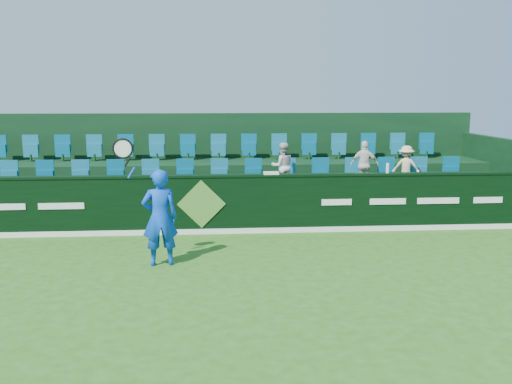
{
  "coord_description": "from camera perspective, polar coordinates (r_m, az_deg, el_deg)",
  "views": [
    {
      "loc": [
        0.29,
        -8.8,
        3.16
      ],
      "look_at": [
        1.16,
        2.8,
        1.15
      ],
      "focal_mm": 40.0,
      "sensor_mm": 36.0,
      "label": 1
    }
  ],
  "objects": [
    {
      "name": "drinks_bottle",
      "position": [
        13.52,
        13.03,
        2.35
      ],
      "size": [
        0.07,
        0.07,
        0.23
      ],
      "primitive_type": "cylinder",
      "color": "silver",
      "rests_on": "sponsor_hoarding"
    },
    {
      "name": "stand_tier_back",
      "position": [
        16.0,
        -5.26,
        0.74
      ],
      "size": [
        16.0,
        1.8,
        1.3
      ],
      "primitive_type": "cube",
      "color": "black",
      "rests_on": "ground"
    },
    {
      "name": "tennis_player",
      "position": [
        10.67,
        -9.63,
        -2.46
      ],
      "size": [
        1.23,
        0.54,
        2.46
      ],
      "color": "blue",
      "rests_on": "ground"
    },
    {
      "name": "seat_row_back",
      "position": [
        16.17,
        -5.3,
        4.23
      ],
      "size": [
        13.5,
        0.5,
        0.6
      ],
      "primitive_type": "cube",
      "color": "#146684",
      "rests_on": "stand_tier_back"
    },
    {
      "name": "stand_tier_front",
      "position": [
        14.17,
        -5.37,
        -1.47
      ],
      "size": [
        16.0,
        2.0,
        0.8
      ],
      "primitive_type": "cube",
      "color": "black",
      "rests_on": "ground"
    },
    {
      "name": "sponsor_hoarding",
      "position": [
        13.04,
        -5.46,
        -1.23
      ],
      "size": [
        16.0,
        0.25,
        1.35
      ],
      "color": "black",
      "rests_on": "ground"
    },
    {
      "name": "spectator_right",
      "position": [
        14.85,
        14.77,
        2.43
      ],
      "size": [
        0.78,
        0.58,
        1.08
      ],
      "primitive_type": "imported",
      "rotation": [
        0.0,
        0.0,
        2.85
      ],
      "color": "beige",
      "rests_on": "stand_tier_front"
    },
    {
      "name": "seat_row_front",
      "position": [
        14.45,
        -5.38,
        1.57
      ],
      "size": [
        13.5,
        0.5,
        0.6
      ],
      "primitive_type": "cube",
      "color": "#146684",
      "rests_on": "stand_tier_front"
    },
    {
      "name": "ground",
      "position": [
        9.35,
        -5.88,
        -10.0
      ],
      "size": [
        60.0,
        60.0,
        0.0
      ],
      "primitive_type": "plane",
      "color": "#236317",
      "rests_on": "ground"
    },
    {
      "name": "spectator_middle",
      "position": [
        14.53,
        10.81,
        2.68
      ],
      "size": [
        0.76,
        0.46,
        1.2
      ],
      "primitive_type": "imported",
      "rotation": [
        0.0,
        0.0,
        2.89
      ],
      "color": "silver",
      "rests_on": "stand_tier_front"
    },
    {
      "name": "towel",
      "position": [
        12.99,
        1.52,
        1.91
      ],
      "size": [
        0.34,
        0.22,
        0.05
      ],
      "primitive_type": "cube",
      "color": "white",
      "rests_on": "sponsor_hoarding"
    },
    {
      "name": "spectator_left",
      "position": [
        14.13,
        2.67,
        2.59
      ],
      "size": [
        0.62,
        0.51,
        1.18
      ],
      "primitive_type": "imported",
      "rotation": [
        0.0,
        0.0,
        3.26
      ],
      "color": "silver",
      "rests_on": "stand_tier_front"
    },
    {
      "name": "stand_rear",
      "position": [
        16.36,
        -5.27,
        2.94
      ],
      "size": [
        16.0,
        4.1,
        2.6
      ],
      "color": "black",
      "rests_on": "ground"
    }
  ]
}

